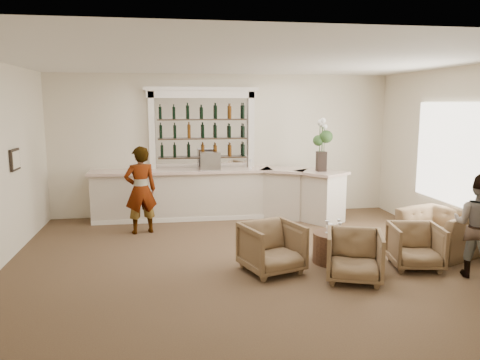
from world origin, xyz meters
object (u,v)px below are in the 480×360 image
Objects in this scene: bar_counter at (219,194)px; armchair_left at (272,248)px; guest at (479,226)px; flower_vase at (322,142)px; espresso_machine at (210,161)px; armchair_right at (415,246)px; sommelier at (141,190)px; armchair_center at (354,256)px; cocktail_table at (334,248)px; armchair_far at (440,232)px.

armchair_left is (0.43, -3.58, -0.18)m from bar_counter.
armchair_left is (-3.04, 0.68, -0.40)m from guest.
guest is 4.01m from flower_vase.
guest is 3.56× the size of espresso_machine.
armchair_left is 2.34m from armchair_right.
sommelier is at bearing 23.43° from guest.
flower_vase reaches higher than espresso_machine.
armchair_center is 3.86m from flower_vase.
sommelier is (-3.27, 2.32, 0.64)m from cocktail_table.
bar_counter is 12.78× the size of espresso_machine.
armchair_far reaches higher than armchair_center.
sommelier is at bearing 144.57° from cocktail_table.
armchair_right is (-0.72, 0.51, -0.44)m from guest.
armchair_far is at bearing 47.77° from armchair_right.
cocktail_table is at bearing -108.62° from armchair_far.
espresso_machine is at bearing -162.13° from sommelier.
armchair_center is (0.01, -0.83, 0.13)m from cocktail_table.
sommelier is 2.27× the size of armchair_right.
sommelier is at bearing -144.07° from espresso_machine.
armchair_center is at bearing -89.41° from cocktail_table.
flower_vase reaches higher than armchair_right.
armchair_center is 0.71× the size of armchair_far.
bar_counter is 3.66m from cocktail_table.
armchair_far is at bearing 142.38° from sommelier.
espresso_machine is (-0.19, 0.02, 0.76)m from bar_counter.
armchair_left is at bearing -77.31° from espresso_machine.
espresso_machine is (-1.75, 3.31, 1.09)m from cocktail_table.
cocktail_table is at bearing -64.65° from bar_counter.
bar_counter is 1.99m from sommelier.
armchair_right is (2.76, -3.75, -0.22)m from bar_counter.
armchair_right is (4.46, -2.78, -0.54)m from sommelier.
bar_counter is 2.60m from flower_vase.
sommelier is 4.57m from armchair_center.
guest is 1.84× the size of armchair_left.
sommelier is at bearing 156.03° from armchair_center.
espresso_machine is at bearing -152.97° from armchair_far.
armchair_left is 1.10× the size of armchair_right.
flower_vase is (2.41, -0.60, 0.46)m from espresso_machine.
sommelier is at bearing -174.45° from flower_vase.
flower_vase reaches higher than armchair_left.
flower_vase is (-1.26, 3.67, 1.00)m from guest.
sommelier is at bearing 110.94° from armchair_left.
armchair_center is 1.85× the size of espresso_machine.
flower_vase reaches higher than bar_counter.
armchair_center is at bearing -69.15° from bar_counter.
armchair_center is at bearing -100.44° from flower_vase.
bar_counter reaches higher than armchair_center.
armchair_far is at bearing -38.67° from guest.
armchair_center is at bearing 120.91° from sommelier.
armchair_far reaches higher than armchair_right.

